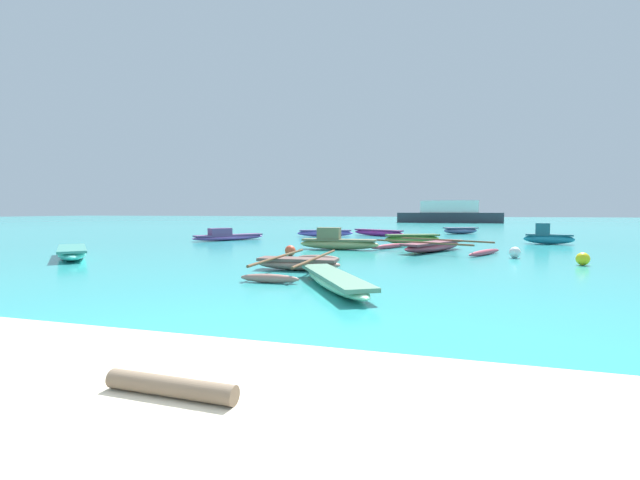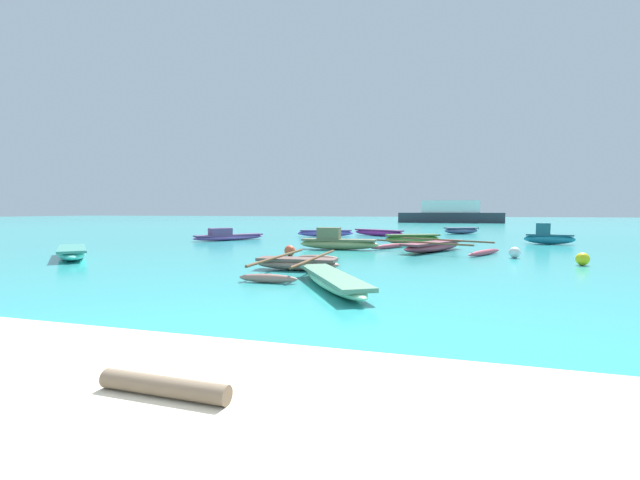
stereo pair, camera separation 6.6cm
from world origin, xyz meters
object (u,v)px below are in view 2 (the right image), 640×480
Objects in this scene: moored_boat_10 at (337,242)px; moored_boat_9 at (548,237)px; moored_boat_4 at (297,263)px; moored_boat_5 at (461,230)px; moored_boat_0 at (378,232)px; mooring_buoy_0 at (515,253)px; distant_ferry at (450,214)px; moored_boat_2 at (413,239)px; moored_boat_1 at (72,252)px; mooring_buoy_2 at (290,251)px; driftwood_0 at (164,386)px; moored_boat_8 at (326,233)px; mooring_buoy_1 at (583,259)px; moored_boat_7 at (433,246)px; moored_boat_3 at (332,280)px; moored_boat_6 at (228,236)px.

moored_boat_9 is at bearing 30.62° from moored_boat_10.
moored_boat_4 is 21.04m from moored_boat_5.
moored_boat_4 is (0.30, -16.44, -0.05)m from moored_boat_0.
distant_ferry is at bearing 92.21° from mooring_buoy_0.
moored_boat_2 is at bearing -152.85° from moored_boat_9.
moored_boat_2 reaches higher than moored_boat_1.
mooring_buoy_0 reaches higher than moored_boat_1.
moored_boat_10 is 6.76m from mooring_buoy_0.
mooring_buoy_2 is (-0.94, -3.06, -0.13)m from moored_boat_10.
moored_boat_0 is 9.93m from moored_boat_9.
moored_boat_10 is (-0.20, -10.09, 0.09)m from moored_boat_0.
moored_boat_0 is 9.41× the size of mooring_buoy_2.
moored_boat_5 is 30.16m from distant_ferry.
mooring_buoy_2 is (-6.31, -17.18, -0.06)m from moored_boat_5.
driftwood_0 is at bearing -74.41° from mooring_buoy_2.
moored_boat_8 is 16.01m from mooring_buoy_1.
moored_boat_4 is at bearing 39.89° from moored_boat_1.
mooring_buoy_1 is (4.33, -3.21, -0.02)m from moored_boat_7.
moored_boat_4 is (-1.61, 2.36, 0.02)m from moored_boat_3.
moored_boat_5 reaches higher than moored_boat_3.
moored_boat_10 is 14.53m from driftwood_0.
moored_boat_2 reaches higher than moored_boat_8.
moored_boat_1 is 8.55× the size of mooring_buoy_1.
moored_boat_0 is at bearing 85.04° from mooring_buoy_2.
moored_boat_2 is 0.20× the size of distant_ferry.
moored_boat_1 is at bearing -163.27° from mooring_buoy_0.
moored_boat_2 is 6.41m from mooring_buoy_0.
moored_boat_6 is at bearing -163.29° from moored_boat_9.
moored_boat_8 is 13.78m from mooring_buoy_0.
moored_boat_7 reaches higher than mooring_buoy_0.
moored_boat_0 is 10.09m from moored_boat_10.
moored_boat_9 reaches higher than mooring_buoy_2.
distant_ferry reaches higher than moored_boat_6.
moored_boat_5 is (4.87, 20.47, 0.07)m from moored_boat_4.
moored_boat_4 is at bearing -57.55° from moored_boat_0.
moored_boat_8 is 23.42m from driftwood_0.
moored_boat_9 is (5.21, 5.50, 0.15)m from moored_boat_7.
moored_boat_9 reaches higher than moored_boat_2.
moored_boat_1 is at bearing -163.55° from moored_boat_2.
moored_boat_2 is 7.71m from mooring_buoy_2.
mooring_buoy_2 is at bearing 111.66° from moored_boat_4.
driftwood_0 is (-4.39, -12.86, 0.01)m from mooring_buoy_0.
moored_boat_9 is (16.12, 2.05, 0.12)m from moored_boat_6.
mooring_buoy_2 is at bearing 150.71° from moored_boat_7.
driftwood_0 is (2.21, -14.36, -0.12)m from moored_boat_10.
driftwood_0 is (5.09, -22.87, -0.03)m from moored_boat_8.
moored_boat_7 is (-1.49, -13.96, -0.05)m from moored_boat_5.
mooring_buoy_1 is (11.09, -11.54, -0.04)m from moored_boat_8.
moored_boat_0 is 0.73× the size of moored_boat_7.
moored_boat_8 is 1.03× the size of moored_boat_10.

